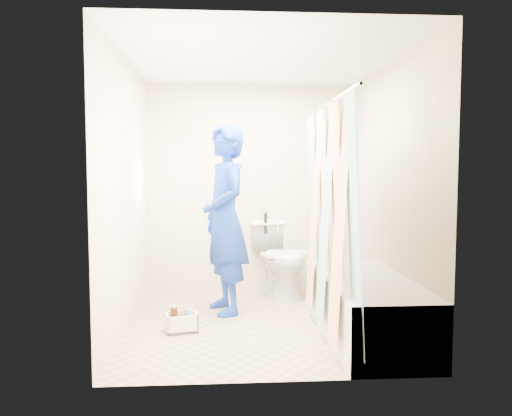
{
  "coord_description": "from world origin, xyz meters",
  "views": [
    {
      "loc": [
        -0.35,
        -4.5,
        1.4
      ],
      "look_at": [
        -0.03,
        0.23,
        1.05
      ],
      "focal_mm": 35.0,
      "sensor_mm": 36.0,
      "label": 1
    }
  ],
  "objects": [
    {
      "name": "tank_lid",
      "position": [
        0.34,
        0.91,
        0.49
      ],
      "size": [
        0.56,
        0.37,
        0.04
      ],
      "primitive_type": "cube",
      "rotation": [
        0.0,
        0.0,
        0.32
      ],
      "color": "white",
      "rests_on": "toilet"
    },
    {
      "name": "floor",
      "position": [
        0.0,
        0.0,
        0.0
      ],
      "size": [
        2.6,
        2.6,
        0.0
      ],
      "primitive_type": "plane",
      "color": "tan",
      "rests_on": "ground"
    },
    {
      "name": "bathtub",
      "position": [
        0.85,
        -0.43,
        0.27
      ],
      "size": [
        0.7,
        1.75,
        0.5
      ],
      "color": "silver",
      "rests_on": "ground"
    },
    {
      "name": "cleaning_caddy",
      "position": [
        -0.71,
        -0.2,
        0.08
      ],
      "size": [
        0.3,
        0.26,
        0.21
      ],
      "rotation": [
        0.0,
        0.0,
        0.19
      ],
      "color": "white",
      "rests_on": "ground"
    },
    {
      "name": "wall_left",
      "position": [
        -1.2,
        0.0,
        1.2
      ],
      "size": [
        0.02,
        2.6,
        2.4
      ],
      "primitive_type": "cube",
      "color": "beige",
      "rests_on": "ground"
    },
    {
      "name": "shower_curtain",
      "position": [
        0.52,
        -0.43,
        1.02
      ],
      "size": [
        0.06,
        1.75,
        1.8
      ],
      "primitive_type": "cube",
      "color": "white",
      "rests_on": "curtain_rod"
    },
    {
      "name": "wall_front",
      "position": [
        0.0,
        -1.3,
        1.2
      ],
      "size": [
        2.4,
        0.02,
        2.4
      ],
      "primitive_type": "cube",
      "color": "beige",
      "rests_on": "ground"
    },
    {
      "name": "curtain_rod",
      "position": [
        0.52,
        -0.43,
        1.95
      ],
      "size": [
        0.02,
        1.9,
        0.02
      ],
      "primitive_type": "cylinder",
      "rotation": [
        1.57,
        0.0,
        0.0
      ],
      "color": "silver",
      "rests_on": "wall_back"
    },
    {
      "name": "wall_back",
      "position": [
        0.0,
        1.3,
        1.2
      ],
      "size": [
        2.4,
        0.02,
        2.4
      ],
      "primitive_type": "cube",
      "color": "beige",
      "rests_on": "ground"
    },
    {
      "name": "ceiling",
      "position": [
        0.0,
        0.0,
        2.4
      ],
      "size": [
        2.4,
        2.6,
        0.02
      ],
      "primitive_type": "cube",
      "color": "white",
      "rests_on": "wall_back"
    },
    {
      "name": "toilet",
      "position": [
        0.3,
        1.03,
        0.42
      ],
      "size": [
        0.7,
        0.92,
        0.83
      ],
      "primitive_type": "imported",
      "rotation": [
        0.0,
        0.0,
        0.32
      ],
      "color": "white",
      "rests_on": "ground"
    },
    {
      "name": "tank_internals",
      "position": [
        0.18,
        1.23,
        0.82
      ],
      "size": [
        0.2,
        0.1,
        0.27
      ],
      "color": "black",
      "rests_on": "toilet"
    },
    {
      "name": "plumber",
      "position": [
        -0.33,
        0.39,
        0.93
      ],
      "size": [
        0.63,
        0.78,
        1.85
      ],
      "primitive_type": "imported",
      "rotation": [
        0.0,
        0.0,
        -1.25
      ],
      "color": "#0E1992",
      "rests_on": "ground"
    },
    {
      "name": "wall_right",
      "position": [
        1.2,
        0.0,
        1.2
      ],
      "size": [
        0.02,
        2.6,
        2.4
      ],
      "primitive_type": "cube",
      "color": "beige",
      "rests_on": "ground"
    }
  ]
}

